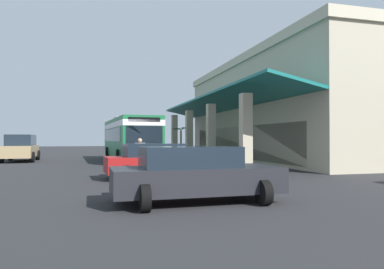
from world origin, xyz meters
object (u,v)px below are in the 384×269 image
parked_sedan_charcoal (194,174)px  parked_sedan_red (157,160)px  transit_bus (129,136)px  potted_palm (181,150)px  parked_suv_tan (21,148)px  pedestrian (140,153)px

parked_sedan_charcoal → parked_sedan_red: (-5.95, 0.01, 0.00)m
transit_bus → potted_palm: transit_bus is taller
parked_suv_tan → parked_sedan_red: 15.80m
transit_bus → parked_suv_tan: transit_bus is taller
transit_bus → parked_sedan_red: size_ratio=2.51×
transit_bus → parked_sedan_charcoal: (17.78, 0.10, -1.10)m
parked_sedan_red → potted_palm: (-17.57, 5.20, -0.14)m
parked_sedan_red → pedestrian: (-3.57, -0.31, 0.21)m
transit_bus → parked_sedan_charcoal: size_ratio=2.56×
transit_bus → pedestrian: transit_bus is taller
transit_bus → parked_sedan_red: bearing=0.5°
parked_suv_tan → potted_palm: potted_palm is taller
transit_bus → parked_sedan_charcoal: 17.82m
parked_sedan_red → pedestrian: size_ratio=2.66×
parked_sedan_red → potted_palm: 18.32m
transit_bus → parked_suv_tan: size_ratio=2.34×
parked_sedan_red → pedestrian: 3.59m
transit_bus → parked_sedan_charcoal: transit_bus is taller
transit_bus → parked_suv_tan: (-1.87, -7.75, -0.84)m
potted_palm → parked_sedan_red: bearing=-16.5°
parked_sedan_red → parked_suv_tan: bearing=-150.2°
transit_bus → parked_suv_tan: bearing=-103.6°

